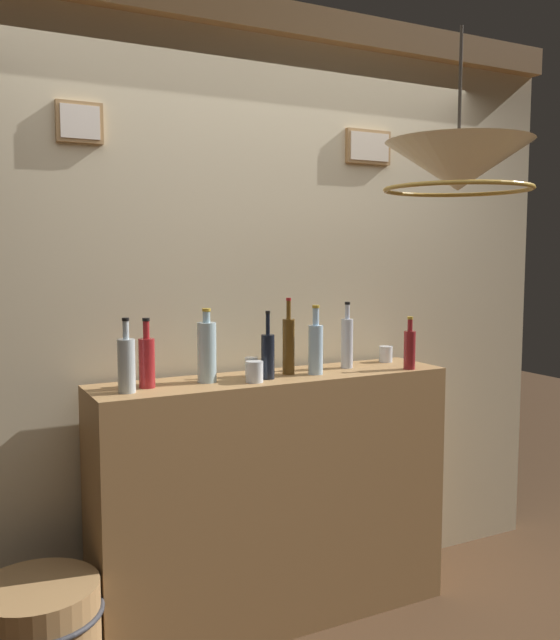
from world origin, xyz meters
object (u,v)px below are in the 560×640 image
object	(u,v)px
liquor_bottle_amaro	(127,364)
glass_tumbler_rocks	(254,372)
liquor_bottle_rye	(316,347)
glass_tumbler_shot	(386,354)
liquor_bottle_gin	(347,342)
liquor_bottle_vermouth	(289,345)
liquor_bottle_brandy	(268,355)
liquor_bottle_tequila	(147,361)
pendant_lamp	(458,168)
liquor_bottle_scotch	(207,351)
liquor_bottle_sherry	(410,348)
glass_tumbler_highball	(252,367)

from	to	relation	value
liquor_bottle_amaro	glass_tumbler_rocks	distance (m)	0.53
liquor_bottle_amaro	liquor_bottle_rye	bearing A→B (deg)	0.61
liquor_bottle_amaro	glass_tumbler_shot	xyz separation A→B (m)	(1.32, 0.14, -0.07)
liquor_bottle_gin	liquor_bottle_vermouth	size ratio (longest dim) A/B	0.91
liquor_bottle_brandy	liquor_bottle_rye	bearing A→B (deg)	0.89
liquor_bottle_tequila	glass_tumbler_shot	size ratio (longest dim) A/B	3.59
liquor_bottle_amaro	liquor_bottle_tequila	world-z (taller)	liquor_bottle_amaro
liquor_bottle_vermouth	glass_tumbler_shot	world-z (taller)	liquor_bottle_vermouth
liquor_bottle_gin	pendant_lamp	bearing A→B (deg)	-90.25
liquor_bottle_scotch	liquor_bottle_sherry	distance (m)	0.95
liquor_bottle_gin	liquor_bottle_brandy	world-z (taller)	liquor_bottle_gin
liquor_bottle_tequila	liquor_bottle_sherry	size ratio (longest dim) A/B	1.15
liquor_bottle_gin	liquor_bottle_amaro	distance (m)	1.06
liquor_bottle_rye	liquor_bottle_scotch	size ratio (longest dim) A/B	1.00
liquor_bottle_gin	glass_tumbler_rocks	size ratio (longest dim) A/B	3.51
liquor_bottle_sherry	glass_tumbler_highball	bearing A→B (deg)	166.28
pendant_lamp	liquor_bottle_amaro	bearing A→B (deg)	148.79
liquor_bottle_amaro	glass_tumbler_shot	size ratio (longest dim) A/B	3.72
liquor_bottle_brandy	glass_tumbler_rocks	size ratio (longest dim) A/B	3.30
liquor_bottle_tequila	liquor_bottle_sherry	distance (m)	1.21
liquor_bottle_gin	liquor_bottle_brandy	bearing A→B (deg)	-170.05
glass_tumbler_highball	pendant_lamp	xyz separation A→B (m)	(0.48, -0.74, 0.80)
liquor_bottle_gin	glass_tumbler_shot	distance (m)	0.28
glass_tumbler_highball	glass_tumbler_shot	bearing A→B (deg)	3.38
liquor_bottle_rye	glass_tumbler_shot	xyz separation A→B (m)	(0.48, 0.13, -0.08)
liquor_bottle_gin	glass_tumbler_shot	world-z (taller)	liquor_bottle_gin
liquor_bottle_rye	liquor_bottle_scotch	xyz separation A→B (m)	(-0.49, 0.05, 0.01)
liquor_bottle_vermouth	pendant_lamp	distance (m)	1.05
glass_tumbler_rocks	pendant_lamp	size ratio (longest dim) A/B	0.15
glass_tumbler_rocks	liquor_bottle_gin	bearing A→B (deg)	12.76
liquor_bottle_gin	liquor_bottle_sherry	xyz separation A→B (m)	(0.24, -0.16, -0.03)
liquor_bottle_sherry	glass_tumbler_rocks	xyz separation A→B (m)	(-0.77, 0.04, -0.05)
liquor_bottle_gin	glass_tumbler_highball	bearing A→B (deg)	178.48
liquor_bottle_amaro	liquor_bottle_scotch	xyz separation A→B (m)	(0.35, 0.06, 0.02)
liquor_bottle_scotch	glass_tumbler_shot	bearing A→B (deg)	5.00
glass_tumbler_shot	liquor_bottle_gin	bearing A→B (deg)	-167.82
liquor_bottle_gin	liquor_bottle_sherry	size ratio (longest dim) A/B	1.27
liquor_bottle_amaro	liquor_bottle_sherry	xyz separation A→B (m)	(1.30, -0.08, -0.01)
glass_tumbler_highball	glass_tumbler_rocks	bearing A→B (deg)	-110.12
liquor_bottle_scotch	liquor_bottle_vermouth	bearing A→B (deg)	0.98
glass_tumbler_shot	liquor_bottle_brandy	bearing A→B (deg)	-169.22
liquor_bottle_rye	pendant_lamp	distance (m)	0.99
liquor_bottle_gin	liquor_bottle_brandy	xyz separation A→B (m)	(-0.45, -0.08, -0.02)
liquor_bottle_brandy	glass_tumbler_rocks	xyz separation A→B (m)	(-0.08, -0.04, -0.06)
pendant_lamp	liquor_bottle_sherry	bearing A→B (deg)	66.87
pendant_lamp	liquor_bottle_tequila	bearing A→B (deg)	143.97
liquor_bottle_scotch	glass_tumbler_highball	world-z (taller)	liquor_bottle_scotch
liquor_bottle_amaro	glass_tumbler_highball	distance (m)	0.59
pendant_lamp	liquor_bottle_rye	bearing A→B (deg)	107.96
liquor_bottle_scotch	glass_tumbler_rocks	distance (m)	0.22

